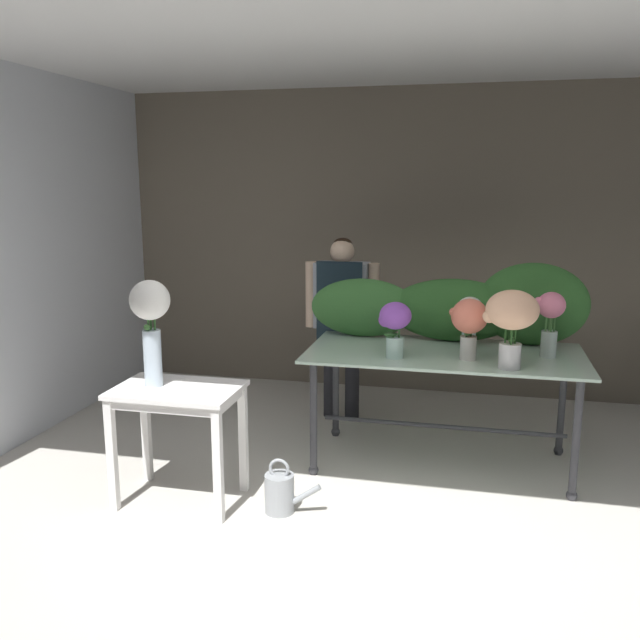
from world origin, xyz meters
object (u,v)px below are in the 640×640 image
at_px(display_table_glass, 444,369).
at_px(vase_peach_freesia, 512,316).
at_px(vase_ivory_lilies, 469,318).
at_px(vase_white_roses_tall, 151,318).
at_px(watering_can, 280,492).
at_px(florist, 342,309).
at_px(vase_coral_snapdragons, 469,322).
at_px(vase_rosy_tulips, 551,317).
at_px(side_table_white, 178,404).
at_px(vase_violet_dahlias, 394,324).

height_order(display_table_glass, vase_peach_freesia, vase_peach_freesia).
bearing_deg(vase_ivory_lilies, vase_white_roses_tall, -150.08).
xyz_separation_m(display_table_glass, vase_white_roses_tall, (-1.72, -0.93, 0.46)).
relative_size(display_table_glass, watering_can, 5.35).
distance_m(florist, vase_ivory_lilies, 1.23).
bearing_deg(vase_ivory_lilies, vase_coral_snapdragons, -89.20).
bearing_deg(vase_peach_freesia, display_table_glass, 141.65).
bearing_deg(vase_rosy_tulips, display_table_glass, -178.33).
distance_m(side_table_white, florist, 1.89).
relative_size(vase_ivory_lilies, vase_violet_dahlias, 0.97).
height_order(side_table_white, vase_peach_freesia, vase_peach_freesia).
xyz_separation_m(side_table_white, vase_ivory_lilies, (1.72, 1.08, 0.41)).
relative_size(side_table_white, florist, 0.50).
bearing_deg(vase_rosy_tulips, vase_coral_snapdragons, -160.49).
bearing_deg(vase_rosy_tulips, vase_white_roses_tall, -158.46).
height_order(display_table_glass, watering_can, display_table_glass).
height_order(side_table_white, florist, florist).
bearing_deg(vase_peach_freesia, side_table_white, -163.27).
bearing_deg(display_table_glass, watering_can, -134.06).
height_order(vase_peach_freesia, watering_can, vase_peach_freesia).
height_order(display_table_glass, florist, florist).
bearing_deg(vase_violet_dahlias, vase_white_roses_tall, -153.52).
bearing_deg(vase_ivory_lilies, florist, 147.81).
bearing_deg(florist, vase_rosy_tulips, -26.62).
bearing_deg(watering_can, vase_peach_freesia, 24.67).
bearing_deg(display_table_glass, vase_white_roses_tall, -151.64).
relative_size(vase_peach_freesia, watering_can, 1.42).
xyz_separation_m(display_table_glass, vase_coral_snapdragons, (0.16, -0.17, 0.38)).
relative_size(display_table_glass, florist, 1.23).
height_order(vase_coral_snapdragons, vase_rosy_tulips, vase_rosy_tulips).
bearing_deg(display_table_glass, side_table_white, -149.37).
bearing_deg(vase_peach_freesia, vase_rosy_tulips, 53.08).
distance_m(vase_peach_freesia, vase_violet_dahlias, 0.75).
bearing_deg(vase_ivory_lilies, vase_violet_dahlias, -141.30).
xyz_separation_m(vase_ivory_lilies, vase_violet_dahlias, (-0.48, -0.38, 0.01)).
distance_m(vase_coral_snapdragons, vase_white_roses_tall, 2.03).
relative_size(florist, vase_ivory_lilies, 4.17).
distance_m(display_table_glass, vase_rosy_tulips, 0.79).
relative_size(display_table_glass, vase_violet_dahlias, 5.00).
distance_m(vase_ivory_lilies, vase_rosy_tulips, 0.55).
xyz_separation_m(vase_white_roses_tall, watering_can, (0.81, -0.01, -1.04)).
bearing_deg(watering_can, vase_rosy_tulips, 31.11).
xyz_separation_m(vase_ivory_lilies, watering_can, (-1.07, -1.09, -0.92)).
bearing_deg(vase_ivory_lilies, display_table_glass, -135.87).
bearing_deg(side_table_white, vase_peach_freesia, 16.73).
distance_m(side_table_white, watering_can, 0.83).
height_order(vase_violet_dahlias, watering_can, vase_violet_dahlias).
bearing_deg(watering_can, display_table_glass, 45.94).
bearing_deg(vase_peach_freesia, vase_ivory_lilies, 118.68).
relative_size(vase_violet_dahlias, watering_can, 1.07).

